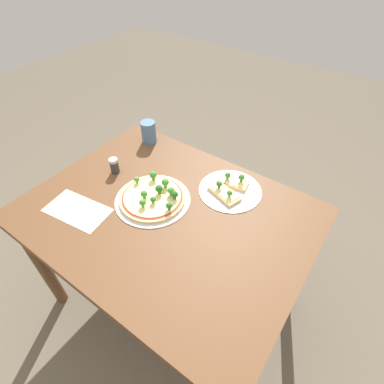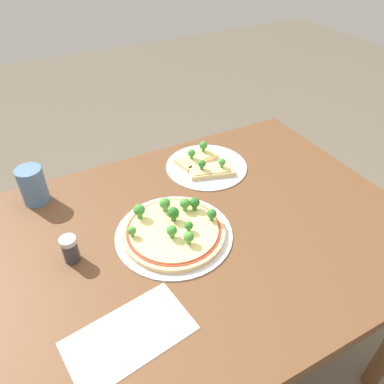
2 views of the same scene
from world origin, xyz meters
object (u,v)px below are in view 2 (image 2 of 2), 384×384
Objects in this scene: pizza_tray_whole at (174,230)px; pizza_tray_slice at (205,164)px; dining_table at (206,251)px; drinking_cup at (33,186)px; condiment_shaker at (70,249)px.

pizza_tray_whole is 1.16× the size of pizza_tray_slice.
dining_table is 0.15m from pizza_tray_whole.
pizza_tray_whole is at bearing 45.81° from pizza_tray_slice.
pizza_tray_slice is (-0.15, -0.27, 0.11)m from dining_table.
pizza_tray_whole is at bearing 133.33° from drinking_cup.
drinking_cup is at bearing -46.67° from pizza_tray_whole.
dining_table is 0.33m from pizza_tray_slice.
condiment_shaker is at bearing 97.23° from drinking_cup.
dining_table is 9.89× the size of drinking_cup.
pizza_tray_slice reaches higher than dining_table.
drinking_cup is 0.30m from condiment_shaker.
condiment_shaker is (0.52, 0.21, 0.03)m from pizza_tray_slice.
pizza_tray_slice is at bearing 171.24° from drinking_cup.
pizza_tray_slice is 0.56m from condiment_shaker.
drinking_cup is (0.31, -0.33, 0.04)m from pizza_tray_whole.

